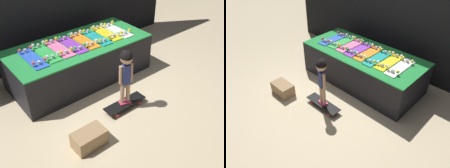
{
  "view_description": "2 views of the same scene",
  "coord_description": "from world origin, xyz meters",
  "views": [
    {
      "loc": [
        -1.95,
        -2.55,
        2.49
      ],
      "look_at": [
        0.01,
        -0.15,
        0.3
      ],
      "focal_mm": 42.0,
      "sensor_mm": 36.0,
      "label": 1
    },
    {
      "loc": [
        2.17,
        -2.22,
        2.53
      ],
      "look_at": [
        0.1,
        -0.09,
        0.36
      ],
      "focal_mm": 35.0,
      "sensor_mm": 36.0,
      "label": 2
    }
  ],
  "objects": [
    {
      "name": "back_wall",
      "position": [
        0.0,
        1.56,
        1.15
      ],
      "size": [
        5.39,
        0.1,
        2.3
      ],
      "color": "black",
      "rests_on": "ground_plane"
    },
    {
      "name": "skateboard_blue_on_rack",
      "position": [
        -0.78,
        0.68,
        0.66
      ],
      "size": [
        0.2,
        0.68,
        0.09
      ],
      "color": "blue",
      "rests_on": "display_rack"
    },
    {
      "name": "ground_plane",
      "position": [
        0.0,
        0.0,
        0.0
      ],
      "size": [
        16.0,
        16.0,
        0.0
      ],
      "primitive_type": "plane",
      "color": "beige"
    },
    {
      "name": "display_rack",
      "position": [
        0.0,
        0.68,
        0.32
      ],
      "size": [
        2.27,
        1.03,
        0.64
      ],
      "color": "black",
      "rests_on": "ground_plane"
    },
    {
      "name": "skateboard_purple_on_rack",
      "position": [
        -0.11,
        0.69,
        0.66
      ],
      "size": [
        0.2,
        0.68,
        0.09
      ],
      "color": "purple",
      "rests_on": "display_rack"
    },
    {
      "name": "skateboard_pink_on_rack",
      "position": [
        -0.33,
        0.71,
        0.66
      ],
      "size": [
        0.2,
        0.68,
        0.09
      ],
      "color": "pink",
      "rests_on": "display_rack"
    },
    {
      "name": "skateboard_yellow_on_rack",
      "position": [
        0.56,
        0.7,
        0.66
      ],
      "size": [
        0.2,
        0.68,
        0.09
      ],
      "color": "yellow",
      "rests_on": "display_rack"
    },
    {
      "name": "skateboard_on_floor",
      "position": [
        0.04,
        -0.4,
        0.07
      ],
      "size": [
        0.66,
        0.19,
        0.09
      ],
      "color": "black",
      "rests_on": "ground_plane"
    },
    {
      "name": "child",
      "position": [
        0.04,
        -0.4,
        0.68
      ],
      "size": [
        0.2,
        0.17,
        0.85
      ],
      "rotation": [
        0.0,
        0.0,
        -0.28
      ],
      "color": "#E03D6B",
      "rests_on": "skateboard_on_floor"
    },
    {
      "name": "skateboard_teal_on_rack",
      "position": [
        0.33,
        0.67,
        0.66
      ],
      "size": [
        0.2,
        0.68,
        0.09
      ],
      "color": "teal",
      "rests_on": "display_rack"
    },
    {
      "name": "skateboard_green_on_rack",
      "position": [
        -0.56,
        0.71,
        0.66
      ],
      "size": [
        0.2,
        0.68,
        0.09
      ],
      "color": "green",
      "rests_on": "display_rack"
    },
    {
      "name": "skateboard_white_on_rack",
      "position": [
        0.78,
        0.67,
        0.66
      ],
      "size": [
        0.2,
        0.68,
        0.09
      ],
      "color": "white",
      "rests_on": "display_rack"
    },
    {
      "name": "skateboard_orange_on_rack",
      "position": [
        0.11,
        0.69,
        0.66
      ],
      "size": [
        0.2,
        0.68,
        0.09
      ],
      "color": "orange",
      "rests_on": "display_rack"
    },
    {
      "name": "storage_box",
      "position": [
        -0.76,
        -0.65,
        0.11
      ],
      "size": [
        0.41,
        0.25,
        0.22
      ],
      "color": "#A37F56",
      "rests_on": "ground_plane"
    }
  ]
}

